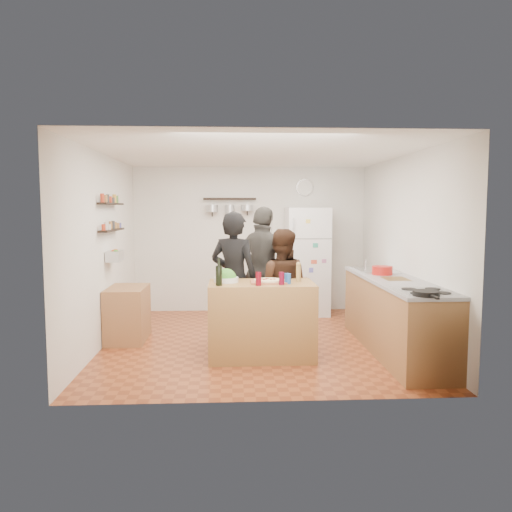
{
  "coord_description": "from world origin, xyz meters",
  "views": [
    {
      "loc": [
        -0.35,
        -6.57,
        1.79
      ],
      "look_at": [
        0.0,
        0.1,
        1.15
      ],
      "focal_mm": 35.0,
      "sensor_mm": 36.0,
      "label": 1
    }
  ],
  "objects": [
    {
      "name": "pepper_mill",
      "position": [
        0.47,
        -0.66,
        1.0
      ],
      "size": [
        0.06,
        0.06,
        0.19
      ],
      "primitive_type": "cylinder",
      "color": "olive",
      "rests_on": "prep_island"
    },
    {
      "name": "wall_clock",
      "position": [
        0.95,
        2.08,
        2.15
      ],
      "size": [
        0.3,
        0.03,
        0.3
      ],
      "primitive_type": "cylinder",
      "rotation": [
        1.57,
        0.0,
        0.0
      ],
      "color": "silver",
      "rests_on": "back_wall"
    },
    {
      "name": "sink",
      "position": [
        1.7,
        0.3,
        0.92
      ],
      "size": [
        0.5,
        0.8,
        0.03
      ],
      "primitive_type": "cube",
      "color": "silver",
      "rests_on": "counter_run"
    },
    {
      "name": "pot_rack",
      "position": [
        -0.35,
        2.0,
        1.95
      ],
      "size": [
        0.9,
        0.04,
        0.04
      ],
      "primitive_type": "cube",
      "color": "black",
      "rests_on": "back_wall"
    },
    {
      "name": "salt_canister",
      "position": [
        0.32,
        -0.83,
        0.97
      ],
      "size": [
        0.07,
        0.07,
        0.12
      ],
      "primitive_type": "cylinder",
      "color": "#1C509A",
      "rests_on": "prep_island"
    },
    {
      "name": "room_shell",
      "position": [
        0.0,
        0.39,
        1.25
      ],
      "size": [
        4.2,
        4.2,
        4.2
      ],
      "color": "brown",
      "rests_on": "ground"
    },
    {
      "name": "pizza",
      "position": [
        0.1,
        -0.73,
        0.94
      ],
      "size": [
        0.34,
        0.34,
        0.02
      ],
      "primitive_type": "cylinder",
      "color": "beige",
      "rests_on": "pizza_board"
    },
    {
      "name": "wine_glass_near",
      "position": [
        -0.03,
        -0.95,
        0.99
      ],
      "size": [
        0.06,
        0.06,
        0.16
      ],
      "primitive_type": "cylinder",
      "color": "#590712",
      "rests_on": "prep_island"
    },
    {
      "name": "fridge",
      "position": [
        0.95,
        1.75,
        0.9
      ],
      "size": [
        0.7,
        0.68,
        1.8
      ],
      "primitive_type": "cube",
      "color": "white",
      "rests_on": "floor"
    },
    {
      "name": "spice_shelf_upper",
      "position": [
        -1.93,
        0.2,
        1.85
      ],
      "size": [
        0.12,
        1.0,
        0.02
      ],
      "primitive_type": "cube",
      "color": "black",
      "rests_on": "left_wall"
    },
    {
      "name": "skillet",
      "position": [
        1.6,
        -1.76,
        0.95
      ],
      "size": [
        0.26,
        0.26,
        0.05
      ],
      "primitive_type": "cylinder",
      "color": "black",
      "rests_on": "stove_top"
    },
    {
      "name": "person_left",
      "position": [
        -0.3,
        -0.16,
        0.88
      ],
      "size": [
        0.75,
        0.64,
        1.75
      ],
      "primitive_type": "imported",
      "rotation": [
        0.0,
        0.0,
        2.73
      ],
      "color": "black",
      "rests_on": "floor"
    },
    {
      "name": "stove_top",
      "position": [
        1.7,
        -1.5,
        0.91
      ],
      "size": [
        0.6,
        0.62,
        0.02
      ],
      "primitive_type": "cube",
      "color": "white",
      "rests_on": "counter_run"
    },
    {
      "name": "red_bowl",
      "position": [
        1.65,
        -0.16,
        0.98
      ],
      "size": [
        0.27,
        0.27,
        0.11
      ],
      "primitive_type": "cylinder",
      "color": "#B01814",
      "rests_on": "counter_run"
    },
    {
      "name": "wine_bottle",
      "position": [
        -0.48,
        -0.93,
        1.02
      ],
      "size": [
        0.07,
        0.07,
        0.23
      ],
      "primitive_type": "cylinder",
      "color": "black",
      "rests_on": "prep_island"
    },
    {
      "name": "pizza_board",
      "position": [
        0.1,
        -0.73,
        0.92
      ],
      "size": [
        0.42,
        0.34,
        0.02
      ],
      "primitive_type": "cube",
      "color": "#985637",
      "rests_on": "prep_island"
    },
    {
      "name": "person_back",
      "position": [
        0.12,
        0.33,
        0.91
      ],
      "size": [
        1.13,
        0.97,
        1.82
      ],
      "primitive_type": "imported",
      "rotation": [
        0.0,
        0.0,
        2.54
      ],
      "color": "#32302D",
      "rests_on": "floor"
    },
    {
      "name": "side_table",
      "position": [
        -1.74,
        0.16,
        0.36
      ],
      "size": [
        0.5,
        0.8,
        0.73
      ],
      "primitive_type": "cube",
      "color": "#A06E43",
      "rests_on": "floor"
    },
    {
      "name": "person_center",
      "position": [
        0.31,
        -0.19,
        0.76
      ],
      "size": [
        0.86,
        0.74,
        1.53
      ],
      "primitive_type": "imported",
      "rotation": [
        0.0,
        0.0,
        2.9
      ],
      "color": "black",
      "rests_on": "floor"
    },
    {
      "name": "prep_island",
      "position": [
        0.02,
        -0.71,
        0.46
      ],
      "size": [
        1.25,
        0.72,
        0.91
      ],
      "primitive_type": "cube",
      "color": "olive",
      "rests_on": "floor"
    },
    {
      "name": "produce_basket",
      "position": [
        -1.9,
        0.2,
        1.15
      ],
      "size": [
        0.18,
        0.35,
        0.14
      ],
      "primitive_type": "cube",
      "color": "silver",
      "rests_on": "left_wall"
    },
    {
      "name": "cutting_board",
      "position": [
        1.7,
        -0.54,
        0.91
      ],
      "size": [
        0.3,
        0.4,
        0.02
      ],
      "primitive_type": "cube",
      "color": "brown",
      "rests_on": "counter_run"
    },
    {
      "name": "spice_shelf_lower",
      "position": [
        -1.93,
        0.2,
        1.5
      ],
      "size": [
        0.12,
        1.0,
        0.02
      ],
      "primitive_type": "cube",
      "color": "black",
      "rests_on": "left_wall"
    },
    {
      "name": "counter_run",
      "position": [
        1.7,
        -0.55,
        0.45
      ],
      "size": [
        0.63,
        2.63,
        0.9
      ],
      "primitive_type": "cube",
      "color": "#9E7042",
      "rests_on": "floor"
    },
    {
      "name": "salad_bowl",
      "position": [
        -0.4,
        -0.66,
        0.94
      ],
      "size": [
        0.29,
        0.29,
        0.06
      ],
      "primitive_type": "cylinder",
      "color": "silver",
      "rests_on": "prep_island"
    },
    {
      "name": "wine_glass_far",
      "position": [
        0.24,
        -0.91,
        0.98
      ],
      "size": [
        0.06,
        0.06,
        0.15
      ],
      "primitive_type": "cylinder",
      "color": "#53071A",
      "rests_on": "prep_island"
    }
  ]
}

